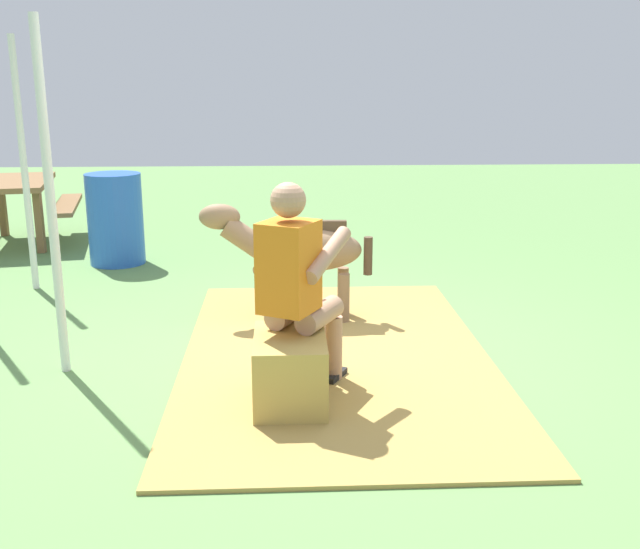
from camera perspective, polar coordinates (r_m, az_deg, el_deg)
The scene contains 9 objects.
ground_plane at distance 5.14m, azimuth -0.15°, elevation -6.35°, with size 24.00×24.00×0.00m, color #608C4C.
hay_patch at distance 5.12m, azimuth 1.25°, elevation -6.29°, with size 3.42×2.08×0.02m, color #AD8C47.
hay_bale at distance 4.32m, azimuth -2.33°, elevation -7.49°, with size 0.60×0.41×0.43m, color tan.
person_seated at distance 4.30m, azimuth -1.72°, elevation -0.56°, with size 0.72×0.60×1.31m.
pony_standing at distance 5.75m, azimuth -1.83°, elevation 1.88°, with size 0.36×1.35×0.94m.
water_barrel at distance 7.93m, azimuth -15.53°, elevation 4.16°, with size 0.56×0.56×0.94m, color blue.
tent_pole_left at distance 4.90m, azimuth -20.10°, elevation 5.28°, with size 0.06×0.06×2.24m, color silver.
tent_pole_right at distance 7.08m, azimuth -21.91°, elevation 7.76°, with size 0.06×0.06×2.24m, color silver.
picnic_bench at distance 9.25m, azimuth -22.32°, elevation 5.72°, with size 1.71×1.55×0.75m.
Camera 1 is at (-4.79, 0.22, 1.84)m, focal length 41.41 mm.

